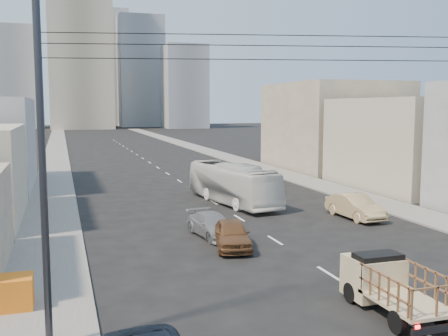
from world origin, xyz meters
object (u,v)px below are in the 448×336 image
sedan_brown (232,234)px  streetlamp_left (45,135)px  sedan_tan (355,206)px  sedan_grey (213,225)px  city_bus (232,184)px  crate_stack (6,293)px  flatbed_pickup (391,282)px

sedan_brown → streetlamp_left: 13.87m
sedan_tan → sedan_grey: (-10.17, -1.84, -0.14)m
city_bus → sedan_tan: bearing=-60.8°
sedan_tan → city_bus: bearing=124.9°
sedan_tan → crate_stack: sedan_tan is taller
sedan_brown → crate_stack: 11.71m
sedan_brown → sedan_tan: size_ratio=0.90×
sedan_grey → sedan_tan: bearing=2.1°
crate_stack → flatbed_pickup: bearing=-17.4°
sedan_brown → crate_stack: bearing=-140.7°
sedan_tan → streetlamp_left: streetlamp_left is taller
sedan_brown → crate_stack: size_ratio=2.37×
city_bus → sedan_tan: size_ratio=2.26×
sedan_brown → sedan_tan: bearing=34.5°
sedan_brown → streetlamp_left: streetlamp_left is taller
sedan_grey → flatbed_pickup: bearing=-84.7°
flatbed_pickup → crate_stack: (-12.98, 4.07, -0.40)m
flatbed_pickup → sedan_brown: flatbed_pickup is taller
sedan_brown → sedan_grey: bearing=105.6°
flatbed_pickup → city_bus: (1.26, 21.69, 0.41)m
streetlamp_left → sedan_brown: bearing=46.9°
sedan_tan → streetlamp_left: 23.75m
city_bus → sedan_grey: (-4.23, -9.33, -0.86)m
city_bus → crate_stack: bearing=-138.1°
city_bus → sedan_tan: 9.58m
city_bus → sedan_tan: city_bus is taller
crate_stack → sedan_tan: bearing=26.7°
sedan_tan → sedan_grey: bearing=-173.3°
city_bus → sedan_brown: bearing=-117.6°
sedan_grey → crate_stack: size_ratio=2.47×
sedan_grey → sedan_brown: bearing=-92.9°
sedan_brown → sedan_tan: (9.92, 4.46, 0.06)m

